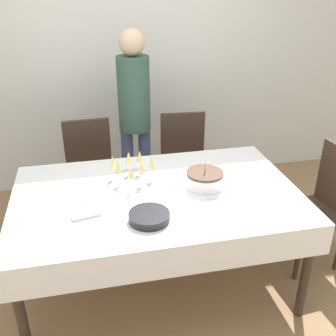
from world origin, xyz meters
TOP-DOWN VIEW (x-y plane):
  - ground_plane at (0.00, 0.00)m, footprint 12.00×12.00m
  - wall_back at (0.00, 1.69)m, footprint 8.00×0.05m
  - dining_table at (0.00, 0.00)m, footprint 1.88×1.17m
  - dining_chair_far_left at (-0.42, 0.91)m, footprint 0.44×0.44m
  - dining_chair_far_right at (0.42, 0.91)m, footprint 0.45×0.45m
  - dining_chair_right_end at (1.26, 0.01)m, footprint 0.45×0.45m
  - birthday_cake at (0.33, 0.01)m, footprint 0.25×0.25m
  - champagne_tray at (-0.13, 0.20)m, footprint 0.36×0.36m
  - plate_stack_main at (-0.10, -0.31)m, footprint 0.24×0.24m
  - cake_knife at (0.45, -0.16)m, footprint 0.30×0.02m
  - fork_pile at (-0.47, -0.19)m, footprint 0.18×0.09m
  - napkin_pile at (-0.50, -0.00)m, footprint 0.15×0.15m
  - person_standing at (0.01, 1.08)m, footprint 0.28×0.28m

SIDE VIEW (x-z plane):
  - ground_plane at x=0.00m, z-range 0.00..0.00m
  - dining_chair_far_left at x=-0.42m, z-range 0.04..0.99m
  - dining_chair_far_right at x=0.42m, z-range 0.04..0.99m
  - dining_chair_right_end at x=1.26m, z-range 0.04..0.99m
  - dining_table at x=0.00m, z-range 0.28..1.04m
  - cake_knife at x=0.45m, z-range 0.76..0.77m
  - napkin_pile at x=-0.50m, z-range 0.76..0.77m
  - fork_pile at x=-0.47m, z-range 0.76..0.78m
  - plate_stack_main at x=-0.10m, z-range 0.76..0.81m
  - birthday_cake at x=0.33m, z-range 0.73..0.91m
  - champagne_tray at x=-0.13m, z-range 0.75..0.93m
  - person_standing at x=0.01m, z-range 0.17..1.84m
  - wall_back at x=0.00m, z-range 0.00..2.70m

